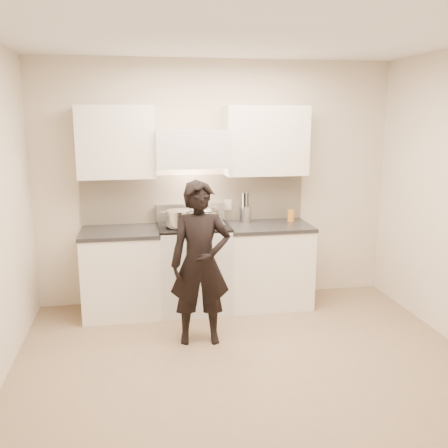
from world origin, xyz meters
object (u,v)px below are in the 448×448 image
(stove, at_px, (194,267))
(counter_right, at_px, (268,264))
(utensil_crock, at_px, (245,213))
(wok, at_px, (203,212))
(person, at_px, (200,263))

(stove, relative_size, counter_right, 1.04)
(stove, relative_size, utensil_crock, 2.89)
(wok, height_order, utensil_crock, utensil_crock)
(wok, bearing_deg, stove, -135.39)
(wok, distance_m, utensil_crock, 0.48)
(stove, xyz_separation_m, wok, (0.12, 0.12, 0.58))
(counter_right, bearing_deg, person, -136.05)
(wok, xyz_separation_m, person, (-0.16, -0.95, -0.29))
(utensil_crock, bearing_deg, person, -122.59)
(counter_right, xyz_separation_m, utensil_crock, (-0.23, 0.16, 0.56))
(wok, relative_size, person, 0.29)
(counter_right, relative_size, utensil_crock, 2.77)
(utensil_crock, bearing_deg, wok, -174.93)
(counter_right, bearing_deg, utensil_crock, 144.70)
(wok, distance_m, person, 1.01)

